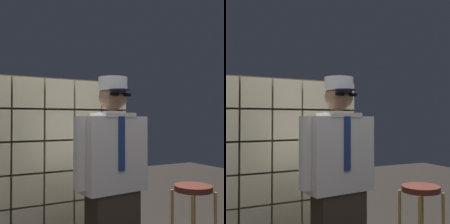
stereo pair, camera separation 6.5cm
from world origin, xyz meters
The scene contains 3 objects.
glass_block_wall centered at (0.00, 1.31, 0.89)m, with size 1.51×0.10×1.81m.
standing_person centered at (0.19, 0.54, 0.89)m, with size 0.69×0.31×1.72m.
bar_stool centered at (1.00, 0.52, 0.59)m, with size 0.34×0.34×0.79m.
Camera 2 is at (-0.90, -1.61, 1.38)m, focal length 49.41 mm.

